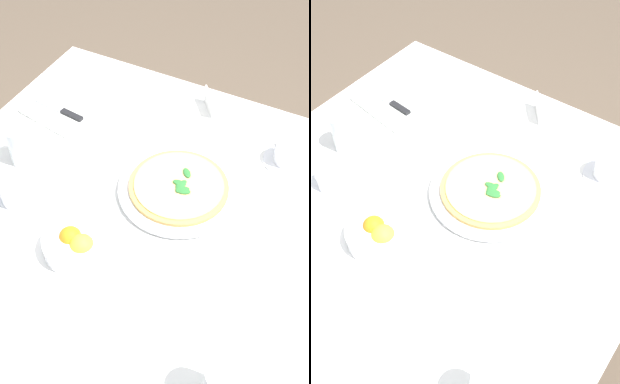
{
  "view_description": "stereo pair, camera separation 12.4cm",
  "coord_description": "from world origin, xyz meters",
  "views": [
    {
      "loc": [
        -0.42,
        0.68,
        1.69
      ],
      "look_at": [
        -0.05,
        -0.04,
        0.76
      ],
      "focal_mm": 45.6,
      "sensor_mm": 36.0,
      "label": 1
    },
    {
      "loc": [
        -0.53,
        0.62,
        1.69
      ],
      "look_at": [
        -0.05,
        -0.04,
        0.76
      ],
      "focal_mm": 45.6,
      "sensor_mm": 36.0,
      "label": 2
    }
  ],
  "objects": [
    {
      "name": "menu_card",
      "position": [
        -0.03,
        -0.43,
        0.77
      ],
      "size": [
        0.06,
        0.07,
        0.06
      ],
      "rotation": [
        0.0,
        0.0,
        2.24
      ],
      "color": "white",
      "rests_on": "dining_table"
    },
    {
      "name": "coffee_cup_near_left",
      "position": [
        0.25,
        0.13,
        0.77
      ],
      "size": [
        0.13,
        0.13,
        0.07
      ],
      "color": "white",
      "rests_on": "dining_table"
    },
    {
      "name": "pizza_plate",
      "position": [
        -0.09,
        -0.09,
        0.75
      ],
      "size": [
        0.31,
        0.31,
        0.02
      ],
      "color": "white",
      "rests_on": "dining_table"
    },
    {
      "name": "dining_table",
      "position": [
        0.0,
        0.0,
        0.6
      ],
      "size": [
        1.07,
        1.07,
        0.74
      ],
      "color": "white",
      "rests_on": "ground_plane"
    },
    {
      "name": "napkin_folded",
      "position": [
        0.35,
        -0.2,
        0.75
      ],
      "size": [
        0.24,
        0.17,
        0.02
      ],
      "rotation": [
        0.0,
        0.0,
        -0.17
      ],
      "color": "white",
      "rests_on": "dining_table"
    },
    {
      "name": "dinner_knife",
      "position": [
        0.36,
        -0.2,
        0.76
      ],
      "size": [
        0.2,
        0.04,
        0.01
      ],
      "rotation": [
        0.0,
        0.0,
        -0.11
      ],
      "color": "silver",
      "rests_on": "napkin_folded"
    },
    {
      "name": "coffee_cup_near_right",
      "position": [
        -0.31,
        -0.33,
        0.77
      ],
      "size": [
        0.13,
        0.13,
        0.07
      ],
      "color": "white",
      "rests_on": "dining_table"
    },
    {
      "name": "ground_plane",
      "position": [
        0.0,
        0.0,
        0.0
      ],
      "size": [
        8.0,
        8.0,
        0.0
      ],
      "primitive_type": "plane",
      "color": "brown"
    },
    {
      "name": "citrus_bowl",
      "position": [
        0.04,
        0.19,
        0.76
      ],
      "size": [
        0.15,
        0.15,
        0.07
      ],
      "color": "white",
      "rests_on": "dining_table"
    },
    {
      "name": "water_glass_left_edge",
      "position": [
        0.33,
        0.0,
        0.79
      ],
      "size": [
        0.07,
        0.07,
        0.11
      ],
      "color": "white",
      "rests_on": "dining_table"
    },
    {
      "name": "pizza",
      "position": [
        -0.09,
        -0.09,
        0.76
      ],
      "size": [
        0.26,
        0.26,
        0.02
      ],
      "color": "tan",
      "rests_on": "pizza_plate"
    }
  ]
}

